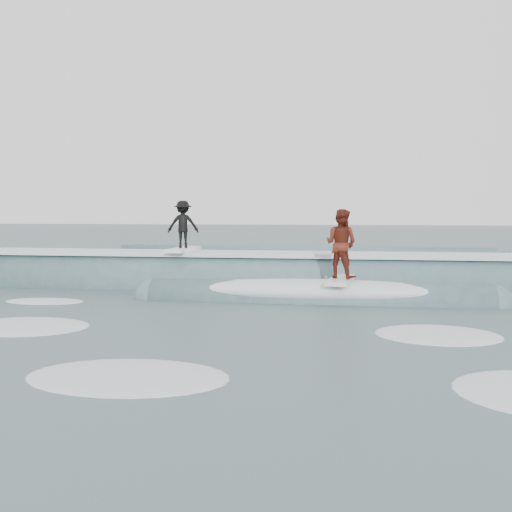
# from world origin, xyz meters

# --- Properties ---
(ground) EXTENTS (160.00, 160.00, 0.00)m
(ground) POSITION_xyz_m (0.00, 0.00, 0.00)
(ground) COLOR #374C51
(ground) RESTS_ON ground
(breaking_wave) EXTENTS (23.97, 3.86, 2.16)m
(breaking_wave) POSITION_xyz_m (0.27, 5.37, 0.04)
(breaking_wave) COLOR #3C5C65
(breaking_wave) RESTS_ON ground
(surfer_black) EXTENTS (1.05, 2.03, 1.57)m
(surfer_black) POSITION_xyz_m (-2.45, 5.70, 1.89)
(surfer_black) COLOR white
(surfer_black) RESTS_ON ground
(surfer_red) EXTENTS (1.10, 2.05, 1.91)m
(surfer_red) POSITION_xyz_m (2.43, 3.50, 1.46)
(surfer_red) COLOR white
(surfer_red) RESTS_ON ground
(whitewater) EXTENTS (12.84, 7.95, 0.10)m
(whitewater) POSITION_xyz_m (0.24, -1.64, 0.00)
(whitewater) COLOR white
(whitewater) RESTS_ON ground
(far_swells) EXTENTS (33.41, 8.65, 0.80)m
(far_swells) POSITION_xyz_m (-0.89, 17.65, 0.00)
(far_swells) COLOR #3C5C65
(far_swells) RESTS_ON ground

